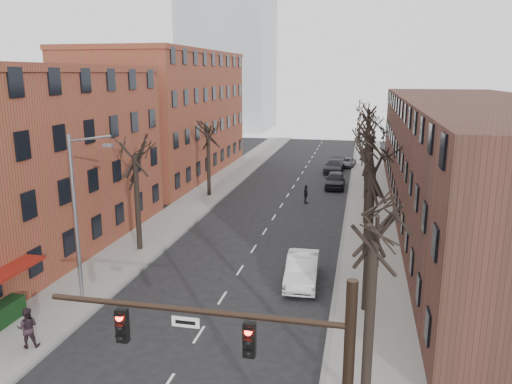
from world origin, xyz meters
The scene contains 19 objects.
sidewalk_left centered at (-8.00, 35.00, 0.07)m, with size 4.00×90.00×0.15m, color gray.
sidewalk_right centered at (8.00, 35.00, 0.07)m, with size 4.00×90.00×0.15m, color gray.
building_left_far centered at (-16.00, 44.00, 7.00)m, with size 12.00×28.00×14.00m, color brown.
building_right centered at (16.00, 30.00, 5.00)m, with size 12.00×50.00×10.00m, color #4A2922.
tree_right_b centered at (7.60, 12.00, 0.00)m, with size 5.20×5.20×10.80m, color black, non-canonical shape.
tree_right_c centered at (7.60, 20.00, 0.00)m, with size 5.20×5.20×11.60m, color black, non-canonical shape.
tree_right_d centered at (7.60, 28.00, 0.00)m, with size 5.20×5.20×10.00m, color black, non-canonical shape.
tree_right_e centered at (7.60, 36.00, 0.00)m, with size 5.20×5.20×10.80m, color black, non-canonical shape.
tree_right_f centered at (7.60, 44.00, 0.00)m, with size 5.20×5.20×11.60m, color black, non-canonical shape.
tree_left_a centered at (-7.60, 18.00, 0.00)m, with size 5.20×5.20×9.50m, color black, non-canonical shape.
tree_left_b centered at (-7.60, 34.00, 0.00)m, with size 5.20×5.20×9.50m, color black, non-canonical shape.
signal_mast_arm centered at (5.45, -1.00, 4.40)m, with size 8.14×0.30×7.20m.
streetlight centered at (-7.03, 10.00, 5.01)m, with size 2.45×0.22×9.03m.
silver_sedan centered at (4.00, 14.95, 0.84)m, with size 1.78×5.11×1.68m, color silver.
parked_car_near centered at (4.42, 40.47, 0.85)m, with size 2.01×5.00×1.70m, color black.
parked_car_mid centered at (3.80, 49.01, 0.78)m, with size 2.18×5.36×1.56m, color black.
parked_car_far centered at (5.30, 53.30, 0.57)m, with size 1.88×4.07×1.13m, color #55575D.
pedestrian_b centered at (-6.92, 5.19, 1.07)m, with size 0.89×0.70×1.84m, color black.
pedestrian_crossing centered at (2.11, 33.25, 0.88)m, with size 1.03×0.43×1.75m, color black.
Camera 1 is at (7.06, -12.15, 11.94)m, focal length 35.00 mm.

